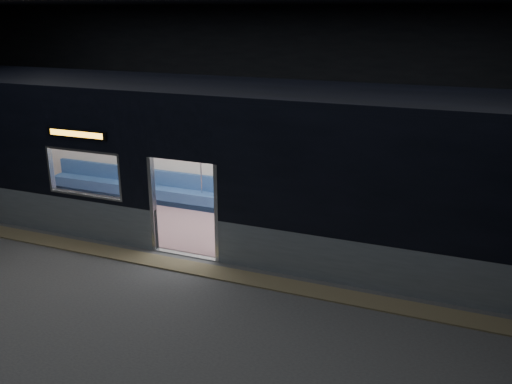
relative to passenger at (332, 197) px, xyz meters
The scene contains 7 objects.
station_floor 4.38m from the passenger, 124.55° to the right, with size 24.00×14.00×0.01m, color #47494C.
station_envelope 5.18m from the passenger, 124.55° to the right, with size 24.00×14.00×5.00m.
tactile_strip 3.94m from the passenger, 129.17° to the right, with size 22.80×0.50×0.03m, color #8C7F59.
metro_car 2.85m from the passenger, 157.67° to the right, with size 18.00×3.04×3.35m.
passenger is the anchor object (origin of this frame).
handbag 0.25m from the passenger, 77.67° to the right, with size 0.24×0.21×0.12m, color black.
transit_map 0.91m from the passenger, 29.76° to the left, with size 0.92×0.03×0.60m, color white.
Camera 1 is at (5.16, -7.93, 4.83)m, focal length 38.00 mm.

